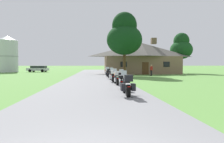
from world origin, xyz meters
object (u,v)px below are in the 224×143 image
object	(u,v)px
motorcycle_green_sixth_in_row	(109,73)
tree_right_of_lodge	(181,47)
tree_by_lodge_front	(124,36)
motorcycle_orange_second_in_row	(121,81)
motorcycle_orange_third_in_row	(116,78)
motorcycle_green_fourth_in_row	(113,76)
bystander_red_shirt_near_lodge	(151,70)
motorcycle_black_farthest_in_row	(107,72)
parked_silver_suv_far_left	(38,69)
motorcycle_black_fifth_in_row	(111,74)
motorcycle_black_nearest_to_camera	(127,85)
metal_silo_distant	(8,54)

from	to	relation	value
motorcycle_green_sixth_in_row	tree_right_of_lodge	distance (m)	19.89
tree_by_lodge_front	motorcycle_green_sixth_in_row	bearing A→B (deg)	-119.03
tree_right_of_lodge	motorcycle_green_sixth_in_row	bearing A→B (deg)	-141.78
motorcycle_orange_second_in_row	tree_by_lodge_front	distance (m)	17.40
motorcycle_green_sixth_in_row	motorcycle_orange_third_in_row	bearing A→B (deg)	-88.75
tree_by_lodge_front	motorcycle_orange_second_in_row	bearing A→B (deg)	-99.63
motorcycle_green_fourth_in_row	tree_by_lodge_front	world-z (taller)	tree_by_lodge_front
motorcycle_orange_third_in_row	motorcycle_green_fourth_in_row	size ratio (longest dim) A/B	1.00
motorcycle_orange_third_in_row	bystander_red_shirt_near_lodge	bearing A→B (deg)	59.86
motorcycle_black_farthest_in_row	parked_silver_suv_far_left	xyz separation A→B (m)	(-14.58, 17.64, 0.17)
motorcycle_orange_third_in_row	motorcycle_green_sixth_in_row	xyz separation A→B (m)	(-0.03, 8.44, -0.01)
motorcycle_black_fifth_in_row	motorcycle_black_nearest_to_camera	bearing A→B (deg)	-82.74
motorcycle_green_sixth_in_row	parked_silver_suv_far_left	xyz separation A→B (m)	(-14.57, 20.30, 0.17)
bystander_red_shirt_near_lodge	tree_by_lodge_front	size ratio (longest dim) A/B	0.17
motorcycle_orange_third_in_row	metal_silo_distant	size ratio (longest dim) A/B	0.26
motorcycle_black_nearest_to_camera	metal_silo_distant	size ratio (longest dim) A/B	0.26
motorcycle_green_fourth_in_row	motorcycle_black_fifth_in_row	size ratio (longest dim) A/B	1.00
motorcycle_black_nearest_to_camera	tree_by_lodge_front	size ratio (longest dim) A/B	0.21
motorcycle_black_farthest_in_row	tree_right_of_lodge	world-z (taller)	tree_right_of_lodge
motorcycle_green_sixth_in_row	tree_right_of_lodge	xyz separation A→B (m)	(15.22, 11.99, 4.49)
motorcycle_black_nearest_to_camera	motorcycle_green_fourth_in_row	size ratio (longest dim) A/B	1.00
bystander_red_shirt_near_lodge	motorcycle_black_nearest_to_camera	bearing A→B (deg)	139.70
bystander_red_shirt_near_lodge	tree_right_of_lodge	distance (m)	12.47
motorcycle_orange_third_in_row	motorcycle_green_fourth_in_row	bearing A→B (deg)	89.81
motorcycle_black_farthest_in_row	motorcycle_orange_third_in_row	bearing A→B (deg)	-90.53
bystander_red_shirt_near_lodge	tree_right_of_lodge	xyz separation A→B (m)	(8.49, 8.14, 4.15)
motorcycle_orange_third_in_row	motorcycle_black_fifth_in_row	xyz separation A→B (m)	(0.05, 5.72, -0.01)
motorcycle_orange_third_in_row	bystander_red_shirt_near_lodge	xyz separation A→B (m)	(6.70, 12.29, 0.33)
motorcycle_black_farthest_in_row	metal_silo_distant	world-z (taller)	metal_silo_distant
motorcycle_green_fourth_in_row	motorcycle_black_farthest_in_row	size ratio (longest dim) A/B	1.00
motorcycle_orange_second_in_row	motorcycle_green_fourth_in_row	size ratio (longest dim) A/B	1.00
motorcycle_black_fifth_in_row	parked_silver_suv_far_left	size ratio (longest dim) A/B	0.43
motorcycle_orange_second_in_row	motorcycle_green_sixth_in_row	xyz separation A→B (m)	(-0.06, 11.18, -0.01)
motorcycle_black_nearest_to_camera	parked_silver_suv_far_left	world-z (taller)	parked_silver_suv_far_left
motorcycle_black_fifth_in_row	motorcycle_black_farthest_in_row	size ratio (longest dim) A/B	1.00
tree_right_of_lodge	motorcycle_black_fifth_in_row	bearing A→B (deg)	-135.82
parked_silver_suv_far_left	motorcycle_orange_third_in_row	bearing A→B (deg)	-144.27
bystander_red_shirt_near_lodge	motorcycle_orange_third_in_row	bearing A→B (deg)	132.00
motorcycle_black_fifth_in_row	metal_silo_distant	bearing A→B (deg)	140.63
motorcycle_green_fourth_in_row	motorcycle_green_sixth_in_row	size ratio (longest dim) A/B	1.00
tree_by_lodge_front	parked_silver_suv_far_left	bearing A→B (deg)	138.81
tree_right_of_lodge	motorcycle_orange_third_in_row	bearing A→B (deg)	-126.63
motorcycle_black_farthest_in_row	metal_silo_distant	distance (m)	27.61
motorcycle_green_sixth_in_row	bystander_red_shirt_near_lodge	world-z (taller)	bystander_red_shirt_near_lodge
motorcycle_green_fourth_in_row	tree_by_lodge_front	xyz separation A→B (m)	(2.85, 10.97, 5.54)
motorcycle_green_fourth_in_row	parked_silver_suv_far_left	distance (m)	29.96
motorcycle_black_farthest_in_row	tree_right_of_lodge	bearing A→B (deg)	30.91
motorcycle_black_farthest_in_row	tree_by_lodge_front	bearing A→B (deg)	40.20
motorcycle_green_fourth_in_row	motorcycle_black_nearest_to_camera	bearing A→B (deg)	-88.84
motorcycle_orange_second_in_row	tree_right_of_lodge	world-z (taller)	tree_right_of_lodge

